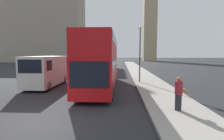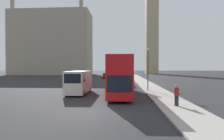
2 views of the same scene
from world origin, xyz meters
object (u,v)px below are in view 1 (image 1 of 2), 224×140
at_px(red_double_decker_bus, 101,60).
at_px(street_lamp, 140,45).
at_px(parked_sedan, 97,63).
at_px(pedestrian, 179,94).
at_px(white_van, 46,71).

height_order(red_double_decker_bus, street_lamp, street_lamp).
distance_m(street_lamp, parked_sedan, 28.14).
height_order(pedestrian, street_lamp, street_lamp).
distance_m(red_double_decker_bus, parked_sedan, 30.02).
relative_size(white_van, street_lamp, 1.04).
relative_size(red_double_decker_bus, parked_sedan, 2.51).
xyz_separation_m(street_lamp, parked_sedan, (-8.05, 26.77, -3.21)).
bearing_deg(white_van, parked_sedan, 88.64).
xyz_separation_m(white_van, parked_sedan, (0.69, 29.30, -0.83)).
relative_size(red_double_decker_bus, street_lamp, 2.02).
xyz_separation_m(white_van, pedestrian, (9.71, -6.73, -0.49)).
distance_m(red_double_decker_bus, white_van, 5.17).
height_order(street_lamp, parked_sedan, street_lamp).
bearing_deg(white_van, street_lamp, 16.10).
xyz_separation_m(pedestrian, parked_sedan, (-9.01, 36.02, -0.33)).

